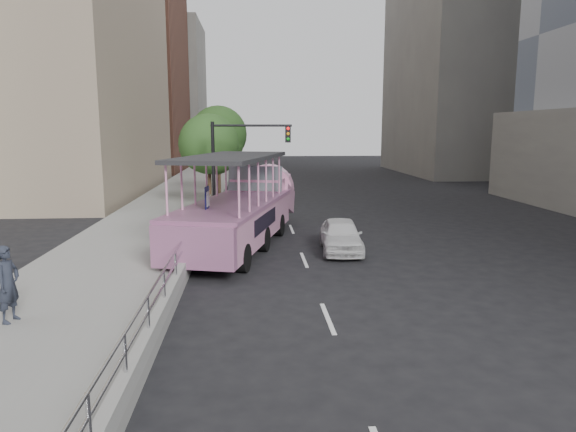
{
  "coord_description": "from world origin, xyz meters",
  "views": [
    {
      "loc": [
        -0.91,
        -14.46,
        4.79
      ],
      "look_at": [
        0.21,
        1.28,
        2.13
      ],
      "focal_mm": 32.0,
      "sensor_mm": 36.0,
      "label": 1
    }
  ],
  "objects_px": {
    "parking_sign": "(208,214)",
    "street_tree_near": "(210,146)",
    "duck_boat": "(242,210)",
    "pedestrian_near": "(8,284)",
    "traffic_signal": "(236,155)",
    "car": "(341,235)",
    "street_tree_far": "(220,137)"
  },
  "relations": [
    {
      "from": "parking_sign",
      "to": "street_tree_near",
      "type": "xyz_separation_m",
      "value": [
        -0.76,
        11.76,
        2.09
      ]
    },
    {
      "from": "car",
      "to": "street_tree_near",
      "type": "xyz_separation_m",
      "value": [
        -5.9,
        10.67,
        3.16
      ]
    },
    {
      "from": "traffic_signal",
      "to": "street_tree_far",
      "type": "xyz_separation_m",
      "value": [
        -1.4,
        9.43,
        0.81
      ]
    },
    {
      "from": "street_tree_near",
      "to": "street_tree_far",
      "type": "xyz_separation_m",
      "value": [
        0.2,
        6.0,
        0.49
      ]
    },
    {
      "from": "street_tree_far",
      "to": "traffic_signal",
      "type": "bearing_deg",
      "value": -81.57
    },
    {
      "from": "street_tree_near",
      "to": "car",
      "type": "bearing_deg",
      "value": -61.06
    },
    {
      "from": "street_tree_far",
      "to": "parking_sign",
      "type": "bearing_deg",
      "value": -88.18
    },
    {
      "from": "pedestrian_near",
      "to": "parking_sign",
      "type": "height_order",
      "value": "parking_sign"
    },
    {
      "from": "traffic_signal",
      "to": "street_tree_near",
      "type": "bearing_deg",
      "value": 114.98
    },
    {
      "from": "parking_sign",
      "to": "street_tree_near",
      "type": "height_order",
      "value": "street_tree_near"
    },
    {
      "from": "car",
      "to": "parking_sign",
      "type": "bearing_deg",
      "value": -163.46
    },
    {
      "from": "parking_sign",
      "to": "street_tree_far",
      "type": "height_order",
      "value": "street_tree_far"
    },
    {
      "from": "duck_boat",
      "to": "street_tree_far",
      "type": "xyz_separation_m",
      "value": [
        -1.77,
        14.87,
        2.89
      ]
    },
    {
      "from": "parking_sign",
      "to": "street_tree_far",
      "type": "distance_m",
      "value": 17.95
    },
    {
      "from": "traffic_signal",
      "to": "car",
      "type": "bearing_deg",
      "value": -59.29
    },
    {
      "from": "pedestrian_near",
      "to": "street_tree_near",
      "type": "height_order",
      "value": "street_tree_near"
    },
    {
      "from": "parking_sign",
      "to": "traffic_signal",
      "type": "distance_m",
      "value": 8.55
    },
    {
      "from": "duck_boat",
      "to": "street_tree_far",
      "type": "height_order",
      "value": "street_tree_far"
    },
    {
      "from": "street_tree_near",
      "to": "street_tree_far",
      "type": "height_order",
      "value": "street_tree_far"
    },
    {
      "from": "car",
      "to": "traffic_signal",
      "type": "relative_size",
      "value": 0.74
    },
    {
      "from": "duck_boat",
      "to": "car",
      "type": "bearing_deg",
      "value": -24.64
    },
    {
      "from": "traffic_signal",
      "to": "street_tree_far",
      "type": "height_order",
      "value": "street_tree_far"
    },
    {
      "from": "car",
      "to": "street_tree_far",
      "type": "xyz_separation_m",
      "value": [
        -5.7,
        16.67,
        3.65
      ]
    },
    {
      "from": "duck_boat",
      "to": "pedestrian_near",
      "type": "relative_size",
      "value": 6.39
    },
    {
      "from": "duck_boat",
      "to": "street_tree_near",
      "type": "distance_m",
      "value": 9.4
    },
    {
      "from": "pedestrian_near",
      "to": "street_tree_far",
      "type": "bearing_deg",
      "value": 4.13
    },
    {
      "from": "traffic_signal",
      "to": "street_tree_far",
      "type": "distance_m",
      "value": 9.57
    },
    {
      "from": "street_tree_far",
      "to": "duck_boat",
      "type": "bearing_deg",
      "value": -83.19
    },
    {
      "from": "car",
      "to": "pedestrian_near",
      "type": "distance_m",
      "value": 12.04
    },
    {
      "from": "car",
      "to": "parking_sign",
      "type": "distance_m",
      "value": 5.36
    },
    {
      "from": "pedestrian_near",
      "to": "traffic_signal",
      "type": "xyz_separation_m",
      "value": [
        4.94,
        14.94,
        2.28
      ]
    },
    {
      "from": "pedestrian_near",
      "to": "street_tree_far",
      "type": "height_order",
      "value": "street_tree_far"
    }
  ]
}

